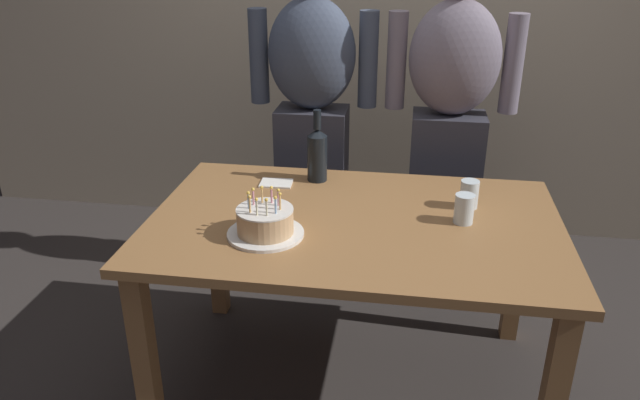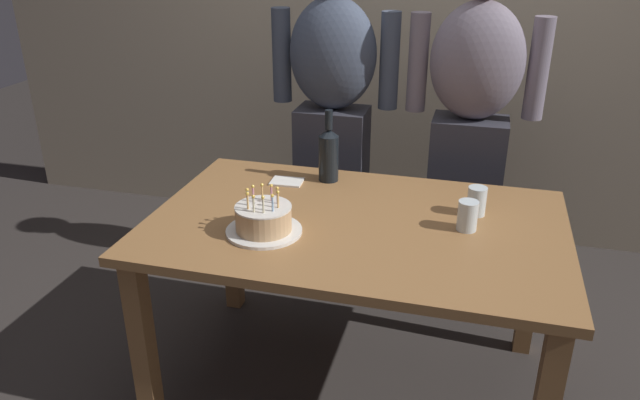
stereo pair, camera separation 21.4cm
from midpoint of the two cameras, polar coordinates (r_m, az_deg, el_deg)
ground_plane at (r=2.64m, az=5.39°, el=-16.60°), size 10.00×10.00×0.00m
back_wall at (r=3.57m, az=10.84°, el=17.03°), size 5.20×0.10×2.60m
dining_table at (r=2.27m, az=6.01°, el=-4.23°), size 1.50×0.96×0.74m
birthday_cake at (r=2.12m, az=-2.41°, el=-1.97°), size 0.27×0.27×0.16m
water_glass_near at (r=2.22m, az=16.31°, el=-1.47°), size 0.07×0.07×0.11m
water_glass_far at (r=2.35m, az=16.97°, el=-0.15°), size 0.07×0.07×0.11m
wine_bottle at (r=2.54m, az=3.24°, el=4.32°), size 0.08×0.08×0.30m
napkin_stack at (r=2.55m, az=-0.72°, el=1.67°), size 0.14×0.10×0.01m
person_man_bearded at (r=2.98m, az=3.25°, el=7.63°), size 0.61×0.27×1.66m
person_woman_cardigan at (r=2.92m, az=15.91°, el=6.41°), size 0.61×0.27×1.66m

